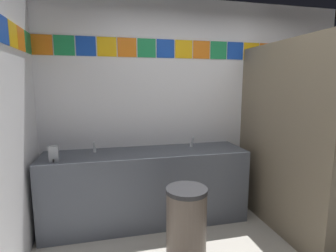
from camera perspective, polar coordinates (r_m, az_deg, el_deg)
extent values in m
cube|color=silver|center=(3.45, 6.82, 4.13)|extent=(3.92, 0.08, 2.65)
cube|color=orange|center=(3.28, -25.89, 15.70)|extent=(0.22, 0.01, 0.22)
cube|color=#1E8C4C|center=(3.24, -21.75, 16.05)|extent=(0.22, 0.01, 0.22)
cube|color=#1947B7|center=(3.22, -17.51, 16.32)|extent=(0.22, 0.01, 0.22)
cube|color=yellow|center=(3.21, -13.23, 16.51)|extent=(0.22, 0.01, 0.22)
cube|color=orange|center=(3.22, -8.94, 16.61)|extent=(0.22, 0.01, 0.22)
cube|color=#1E8C4C|center=(3.25, -4.70, 16.63)|extent=(0.22, 0.01, 0.22)
cube|color=#1947B7|center=(3.29, -0.55, 16.56)|extent=(0.22, 0.01, 0.22)
cube|color=yellow|center=(3.35, 3.47, 16.41)|extent=(0.22, 0.01, 0.22)
cube|color=orange|center=(3.42, 7.32, 16.20)|extent=(0.22, 0.01, 0.22)
cube|color=#1E8C4C|center=(3.51, 11.00, 15.93)|extent=(0.22, 0.01, 0.22)
cube|color=#1947B7|center=(3.61, 14.48, 15.62)|extent=(0.22, 0.01, 0.22)
cube|color=yellow|center=(3.72, 17.75, 15.28)|extent=(0.22, 0.01, 0.22)
cube|color=orange|center=(3.84, 20.81, 14.91)|extent=(0.22, 0.01, 0.22)
cube|color=#1E8C4C|center=(3.97, 23.66, 14.53)|extent=(0.22, 0.01, 0.22)
cube|color=#1947B7|center=(4.11, 26.32, 14.15)|extent=(0.22, 0.01, 0.22)
cube|color=yellow|center=(4.26, 28.79, 13.76)|extent=(0.22, 0.01, 0.22)
cube|color=orange|center=(4.41, 31.08, 13.38)|extent=(0.22, 0.01, 0.22)
cube|color=#1947B7|center=(2.55, -32.37, 17.38)|extent=(0.01, 0.22, 0.22)
cube|color=yellow|center=(2.77, -30.79, 16.75)|extent=(0.01, 0.22, 0.22)
cube|color=orange|center=(2.98, -29.45, 16.20)|extent=(0.01, 0.22, 0.22)
cube|color=#1E8C4C|center=(3.20, -28.30, 15.72)|extent=(0.01, 0.22, 0.22)
cube|color=#4C515B|center=(3.16, -4.64, -13.11)|extent=(2.32, 0.58, 0.85)
cube|color=#4C515B|center=(3.30, -5.45, -5.09)|extent=(2.32, 0.03, 0.08)
cylinder|color=white|center=(2.98, -15.79, -7.23)|extent=(0.34, 0.34, 0.10)
cylinder|color=white|center=(3.15, 5.90, -6.09)|extent=(0.34, 0.34, 0.10)
cylinder|color=silver|center=(3.10, -15.75, -5.09)|extent=(0.04, 0.04, 0.05)
cylinder|color=silver|center=(3.03, -15.85, -4.04)|extent=(0.02, 0.06, 0.09)
cylinder|color=silver|center=(3.25, 5.11, -4.11)|extent=(0.04, 0.04, 0.05)
cylinder|color=silver|center=(3.19, 5.41, -3.08)|extent=(0.02, 0.06, 0.09)
cube|color=gray|center=(2.86, -23.69, -5.58)|extent=(0.09, 0.07, 0.16)
cylinder|color=black|center=(2.83, -23.77, -6.98)|extent=(0.02, 0.02, 0.03)
cube|color=#726651|center=(3.07, 22.65, -2.61)|extent=(0.04, 1.51, 2.07)
cylinder|color=white|center=(3.82, 26.81, -13.73)|extent=(0.38, 0.38, 0.40)
torus|color=white|center=(3.75, 27.04, -10.69)|extent=(0.39, 0.39, 0.05)
cube|color=white|center=(3.85, 25.19, -7.60)|extent=(0.34, 0.17, 0.34)
cylinder|color=brown|center=(2.57, 4.02, -21.03)|extent=(0.37, 0.37, 0.66)
cylinder|color=#262628|center=(2.42, 4.12, -13.85)|extent=(0.38, 0.38, 0.04)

